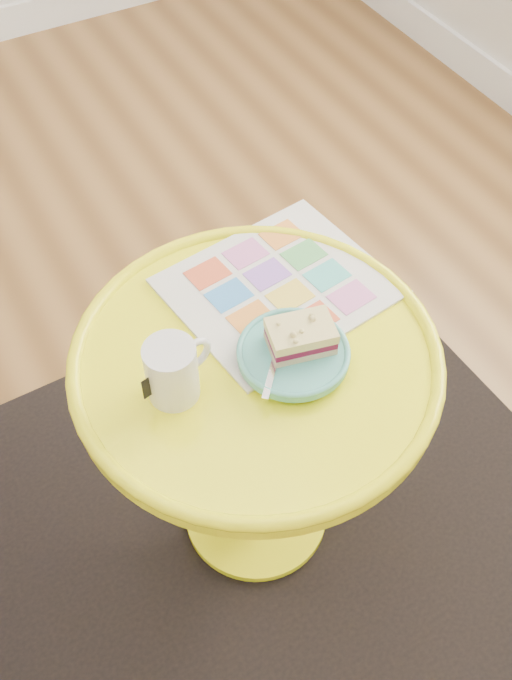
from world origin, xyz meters
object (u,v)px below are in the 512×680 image
side_table (256,412)px  newspaper (278,286)px  plate (293,354)px  mug (173,369)px

side_table → newspaper: (0.10, 0.11, 0.16)m
plate → mug: bearing=168.5°
side_table → newspaper: 0.22m
newspaper → mug: bearing=-163.5°
plate → side_table: bearing=140.8°
mug → plate: (0.18, -0.04, -0.04)m
side_table → mug: size_ratio=5.25×
newspaper → mug: mug is taller
mug → plate: mug is taller
side_table → plate: size_ratio=3.37×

